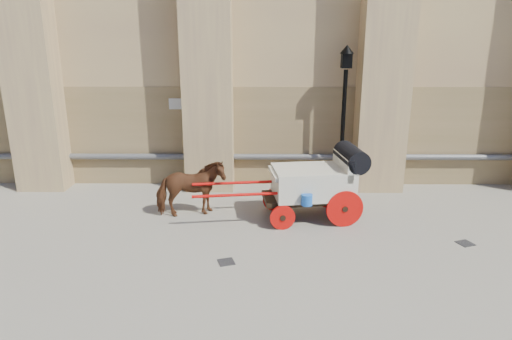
{
  "coord_description": "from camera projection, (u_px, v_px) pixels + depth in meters",
  "views": [
    {
      "loc": [
        0.49,
        -9.53,
        4.48
      ],
      "look_at": [
        0.4,
        1.31,
        1.25
      ],
      "focal_mm": 32.0,
      "sensor_mm": 36.0,
      "label": 1
    }
  ],
  "objects": [
    {
      "name": "drain_grate_near",
      "position": [
        226.0,
        262.0,
        9.33
      ],
      "size": [
        0.4,
        0.4,
        0.01
      ],
      "primitive_type": "cube",
      "rotation": [
        0.0,
        0.0,
        0.31
      ],
      "color": "black",
      "rests_on": "ground"
    },
    {
      "name": "ground",
      "position": [
        238.0,
        239.0,
        10.42
      ],
      "size": [
        90.0,
        90.0,
        0.0
      ],
      "primitive_type": "plane",
      "color": "slate",
      "rests_on": "ground"
    },
    {
      "name": "carriage",
      "position": [
        318.0,
        180.0,
        11.33
      ],
      "size": [
        4.33,
        1.67,
        1.85
      ],
      "rotation": [
        0.0,
        0.0,
        0.13
      ],
      "color": "black",
      "rests_on": "ground"
    },
    {
      "name": "street_lamp",
      "position": [
        343.0,
        116.0,
        12.93
      ],
      "size": [
        0.39,
        0.39,
        4.21
      ],
      "color": "black",
      "rests_on": "ground"
    },
    {
      "name": "horse",
      "position": [
        191.0,
        189.0,
        11.54
      ],
      "size": [
        1.86,
        1.19,
        1.45
      ],
      "primitive_type": "imported",
      "rotation": [
        0.0,
        0.0,
        1.82
      ],
      "color": "brown",
      "rests_on": "ground"
    },
    {
      "name": "drain_grate_far",
      "position": [
        465.0,
        243.0,
        10.16
      ],
      "size": [
        0.41,
        0.41,
        0.01
      ],
      "primitive_type": "cube",
      "rotation": [
        0.0,
        0.0,
        0.36
      ],
      "color": "black",
      "rests_on": "ground"
    }
  ]
}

